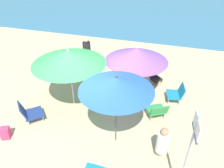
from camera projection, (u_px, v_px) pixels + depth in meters
name	position (u px, v px, depth m)	size (l,w,h in m)	color
ground_plane	(75.00, 114.00, 6.51)	(40.00, 40.00, 0.00)	#CCB789
sea_water	(147.00, 6.00, 17.88)	(40.00, 16.00, 0.01)	teal
umbrella_green	(69.00, 57.00, 6.05)	(2.13, 2.13, 1.89)	silver
umbrella_blue	(116.00, 84.00, 4.70)	(1.72, 1.72, 1.99)	#4C4C51
umbrella_purple	(137.00, 54.00, 6.53)	(1.96, 1.96, 1.78)	silver
beach_chair_b	(29.00, 112.00, 6.13)	(0.80, 0.80, 0.63)	navy
beach_chair_c	(157.00, 110.00, 6.16)	(0.72, 0.72, 0.59)	#33934C
beach_chair_d	(177.00, 93.00, 6.89)	(0.60, 0.62, 0.58)	teal
person_a	(163.00, 142.00, 5.01)	(0.29, 0.55, 0.93)	silver
person_b	(87.00, 57.00, 8.01)	(0.28, 0.28, 1.58)	black
person_c	(154.00, 72.00, 7.79)	(0.52, 0.50, 0.92)	black
warning_sign	(190.00, 149.00, 3.71)	(0.08, 0.49, 2.11)	#ADADB2
beach_bag	(6.00, 133.00, 5.65)	(0.22, 0.22, 0.32)	#DB3866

